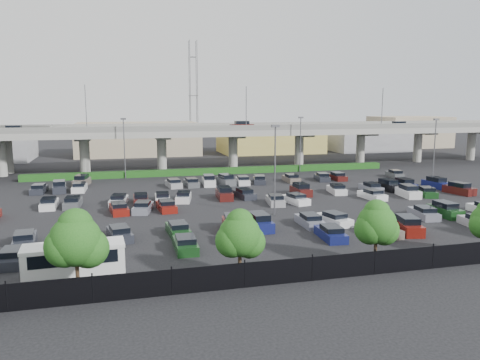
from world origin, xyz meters
name	(u,v)px	position (x,y,z in m)	size (l,w,h in m)	color
ground	(255,201)	(0.00, 0.00, 0.00)	(280.00, 280.00, 0.00)	black
overpass	(207,134)	(-0.21, 31.97, 6.97)	(150.00, 13.00, 15.80)	gray
hedge	(216,171)	(0.00, 25.00, 0.55)	(66.00, 1.60, 1.10)	#194113
fence	(362,264)	(-0.05, -28.00, 0.90)	(70.00, 0.10, 2.00)	black
tree_row	(362,224)	(0.70, -26.53, 3.52)	(65.07, 3.66, 5.94)	#332316
shuttle_bus	(74,258)	(-20.54, -22.28, 1.27)	(7.37, 2.87, 2.33)	white
parked_cars	(264,201)	(0.33, -2.98, 0.61)	(63.13, 41.68, 1.67)	#282B34
light_poles	(220,153)	(-4.13, 2.00, 6.24)	(66.90, 48.38, 10.30)	#535358
distant_buildings	(233,138)	(12.38, 61.81, 3.74)	(138.00, 24.00, 9.00)	gray
comm_tower	(193,93)	(4.00, 74.00, 15.61)	(2.40, 2.40, 30.00)	#535358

